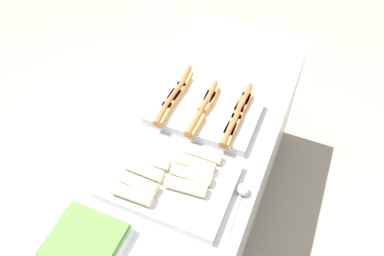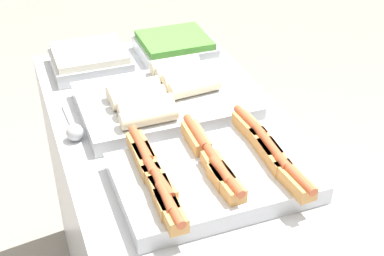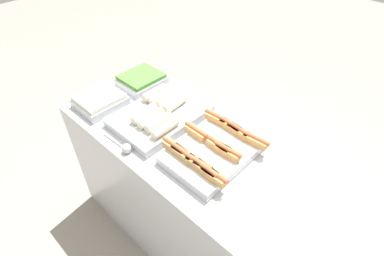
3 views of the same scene
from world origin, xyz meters
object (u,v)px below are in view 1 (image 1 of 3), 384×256
(tray_side_back, at_px, (86,243))
(serving_spoon_near, at_px, (242,193))
(tray_wraps, at_px, (168,178))
(tray_hotdogs, at_px, (206,110))

(tray_side_back, relative_size, serving_spoon_near, 1.19)
(tray_wraps, distance_m, tray_side_back, 0.39)
(tray_hotdogs, height_order, tray_wraps, same)
(tray_side_back, bearing_deg, tray_hotdogs, -11.85)
(tray_wraps, height_order, serving_spoon_near, tray_wraps)
(tray_hotdogs, height_order, tray_side_back, tray_hotdogs)
(tray_hotdogs, relative_size, tray_wraps, 0.94)
(serving_spoon_near, bearing_deg, tray_hotdogs, 40.28)
(tray_hotdogs, xyz_separation_m, tray_wraps, (-0.40, 0.00, -0.00))
(tray_side_back, height_order, serving_spoon_near, tray_side_back)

